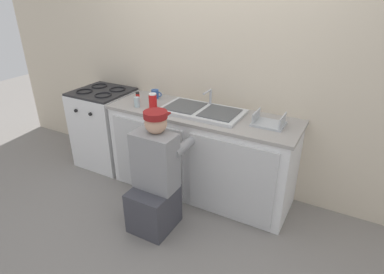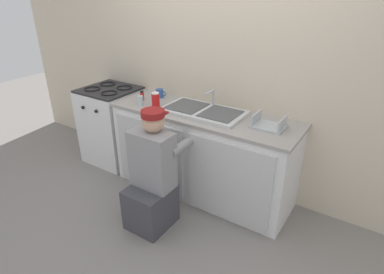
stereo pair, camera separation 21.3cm
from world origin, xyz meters
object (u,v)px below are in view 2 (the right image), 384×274
at_px(stove_range, 113,125).
at_px(coffee_mug, 160,93).
at_px(sink_double_basin, 203,111).
at_px(dish_rack_tray, 269,125).
at_px(spice_bottle_red, 142,96).
at_px(soda_cup_red, 156,100).
at_px(plumber_person, 152,180).
at_px(water_glass, 140,101).

xyz_separation_m(stove_range, coffee_mug, (0.66, 0.14, 0.48)).
xyz_separation_m(sink_double_basin, coffee_mug, (-0.64, 0.14, 0.03)).
distance_m(sink_double_basin, dish_rack_tray, 0.66).
bearing_deg(dish_rack_tray, coffee_mug, 174.56).
bearing_deg(stove_range, spice_bottle_red, -3.99).
bearing_deg(soda_cup_red, spice_bottle_red, 161.82).
relative_size(sink_double_basin, stove_range, 0.85).
bearing_deg(sink_double_basin, dish_rack_tray, 1.19).
xyz_separation_m(stove_range, plumber_person, (1.19, -0.68, -0.01)).
bearing_deg(plumber_person, dish_rack_tray, 42.24).
height_order(spice_bottle_red, coffee_mug, spice_bottle_red).
distance_m(sink_double_basin, spice_bottle_red, 0.75).
relative_size(stove_range, water_glass, 9.40).
xyz_separation_m(soda_cup_red, water_glass, (-0.16, -0.05, -0.03)).
bearing_deg(water_glass, coffee_mug, 87.82).
bearing_deg(water_glass, sink_double_basin, 14.67).
height_order(plumber_person, soda_cup_red, plumber_person).
distance_m(dish_rack_tray, water_glass, 1.33).
relative_size(plumber_person, water_glass, 11.04).
bearing_deg(dish_rack_tray, water_glass, -171.98).
bearing_deg(soda_cup_red, water_glass, -164.02).
bearing_deg(water_glass, stove_range, 165.29).
distance_m(sink_double_basin, coffee_mug, 0.66).
distance_m(plumber_person, soda_cup_red, 0.85).
bearing_deg(plumber_person, soda_cup_red, 124.22).
distance_m(water_glass, coffee_mug, 0.31).
bearing_deg(soda_cup_red, plumber_person, -55.78).
xyz_separation_m(sink_double_basin, spice_bottle_red, (-0.74, -0.04, 0.03)).
distance_m(sink_double_basin, water_glass, 0.68).
bearing_deg(water_glass, dish_rack_tray, 8.02).
bearing_deg(coffee_mug, plumber_person, -57.02).
relative_size(stove_range, coffee_mug, 7.46).
distance_m(sink_double_basin, soda_cup_red, 0.51).
height_order(water_glass, coffee_mug, water_glass).
height_order(plumber_person, dish_rack_tray, plumber_person).
relative_size(dish_rack_tray, water_glass, 2.80).
xyz_separation_m(stove_range, dish_rack_tray, (1.96, 0.02, 0.46)).
xyz_separation_m(spice_bottle_red, dish_rack_tray, (1.40, 0.05, -0.03)).
bearing_deg(dish_rack_tray, sink_double_basin, -178.81).
bearing_deg(plumber_person, stove_range, 150.19).
height_order(soda_cup_red, coffee_mug, soda_cup_red).
height_order(spice_bottle_red, dish_rack_tray, dish_rack_tray).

